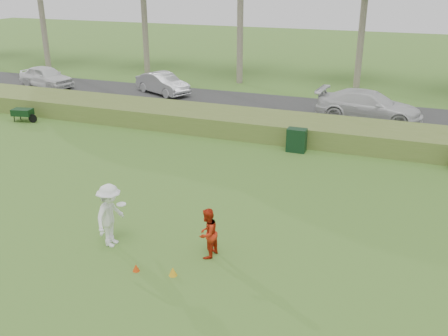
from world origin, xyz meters
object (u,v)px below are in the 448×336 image
at_px(cone_yellow, 173,271).
at_px(utility_cabinet, 297,140).
at_px(player_red, 208,233).
at_px(cone_orange, 136,268).
at_px(car_right, 369,106).
at_px(car_left, 46,77).
at_px(car_mid, 163,83).
at_px(player_white, 110,215).

relative_size(cone_yellow, utility_cabinet, 0.23).
height_order(player_red, cone_yellow, player_red).
distance_m(player_red, cone_yellow, 1.43).
distance_m(cone_orange, cone_yellow, 1.02).
height_order(utility_cabinet, car_right, car_right).
bearing_deg(cone_yellow, cone_orange, -171.15).
distance_m(player_red, car_left, 24.61).
distance_m(cone_orange, car_mid, 20.47).
distance_m(player_white, car_left, 22.82).
distance_m(utility_cabinet, car_left, 20.03).
height_order(cone_orange, utility_cabinet, utility_cabinet).
distance_m(player_red, car_mid, 19.97).
xyz_separation_m(player_white, utility_cabinet, (3.17, 9.85, -0.43)).
relative_size(cone_orange, car_right, 0.04).
bearing_deg(utility_cabinet, player_red, -92.22).
distance_m(cone_yellow, car_mid, 20.78).
xyz_separation_m(cone_yellow, car_right, (3.29, 16.60, 0.73)).
height_order(player_white, cone_orange, player_white).
bearing_deg(car_right, car_left, 93.38).
xyz_separation_m(cone_orange, cone_yellow, (1.01, 0.16, 0.02)).
relative_size(player_red, cone_yellow, 5.94).
relative_size(cone_orange, car_mid, 0.05).
bearing_deg(cone_orange, player_red, 42.14).
height_order(utility_cabinet, car_mid, car_mid).
bearing_deg(player_white, cone_yellow, -111.28).
height_order(player_white, car_left, player_white).
relative_size(car_mid, car_right, 0.74).
bearing_deg(cone_yellow, player_white, 160.88).
bearing_deg(car_mid, player_red, -124.37).
bearing_deg(player_red, utility_cabinet, -173.39).
height_order(player_red, car_left, car_left).
height_order(car_left, car_mid, car_left).
bearing_deg(utility_cabinet, car_right, 67.08).
bearing_deg(cone_orange, player_white, 144.02).
xyz_separation_m(cone_orange, utility_cabinet, (1.83, 10.83, 0.42)).
distance_m(player_white, car_mid, 19.03).
bearing_deg(car_mid, car_right, -72.83).
bearing_deg(car_mid, utility_cabinet, -101.26).
xyz_separation_m(player_red, utility_cabinet, (0.32, 9.47, -0.21)).
bearing_deg(car_mid, cone_orange, -129.95).
xyz_separation_m(car_left, car_right, (21.35, -0.76, 0.08)).
height_order(player_red, utility_cabinet, player_red).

